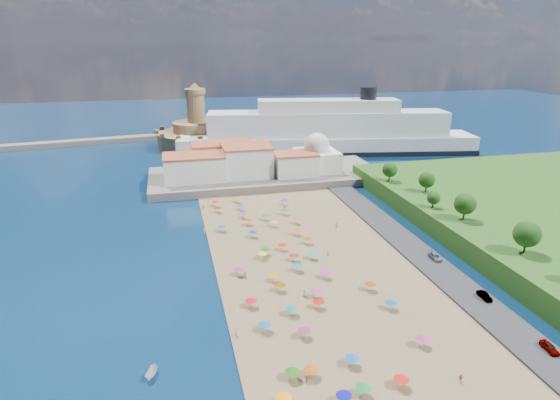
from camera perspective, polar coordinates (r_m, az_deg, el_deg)
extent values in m
plane|color=#071938|center=(116.77, 0.98, -7.78)|extent=(700.00, 700.00, 0.00)
cube|color=#59544C|center=(184.79, -1.69, 2.97)|extent=(90.00, 36.00, 3.00)
cube|color=#59544C|center=(215.53, -9.39, 4.98)|extent=(18.00, 70.00, 2.40)
cube|color=silver|center=(175.90, -10.41, 3.85)|extent=(22.00, 14.00, 9.00)
cube|color=silver|center=(179.64, -4.08, 4.77)|extent=(18.00, 16.00, 11.00)
cube|color=silver|center=(179.98, 1.82, 4.34)|extent=(16.00, 12.00, 8.00)
cube|color=silver|center=(190.24, -7.08, 5.33)|extent=(24.00, 14.00, 10.00)
cube|color=silver|center=(186.49, 4.47, 4.82)|extent=(16.00, 16.00, 8.00)
sphere|color=silver|center=(185.11, 4.51, 6.62)|extent=(10.00, 10.00, 10.00)
cylinder|color=silver|center=(184.33, 4.54, 7.77)|extent=(1.20, 1.20, 1.60)
cylinder|color=#99764C|center=(244.12, -10.01, 7.27)|extent=(40.00, 40.00, 8.00)
cylinder|color=#99764C|center=(242.91, -10.10, 8.77)|extent=(24.00, 24.00, 5.00)
cylinder|color=#99764C|center=(241.44, -10.23, 10.99)|extent=(9.00, 9.00, 14.00)
cylinder|color=#99764C|center=(240.46, -10.34, 12.92)|extent=(10.40, 10.40, 2.40)
cone|color=#99764C|center=(240.20, -10.38, 13.56)|extent=(6.00, 6.00, 3.00)
cube|color=black|center=(230.59, 5.71, 6.05)|extent=(144.86, 46.00, 2.31)
cube|color=silver|center=(229.91, 5.74, 6.81)|extent=(143.81, 45.44, 8.54)
cube|color=silver|center=(228.02, 5.82, 9.26)|extent=(115.11, 36.72, 11.39)
cube|color=silver|center=(226.73, 5.89, 11.38)|extent=(67.73, 24.69, 5.69)
cylinder|color=black|center=(229.88, 10.73, 12.69)|extent=(7.59, 7.59, 5.69)
cylinder|color=gray|center=(126.49, 3.35, -4.98)|extent=(0.07, 0.07, 2.00)
cone|color=#81510B|center=(126.13, 3.36, -4.61)|extent=(2.50, 2.50, 0.60)
cylinder|color=gray|center=(98.63, -3.52, -12.44)|extent=(0.07, 0.07, 2.00)
cone|color=red|center=(98.16, -3.54, -11.99)|extent=(2.50, 2.50, 0.60)
cylinder|color=gray|center=(79.02, 10.07, -21.95)|extent=(0.07, 0.07, 2.00)
cone|color=#167C34|center=(78.43, 10.11, -21.46)|extent=(2.50, 2.50, 0.60)
cylinder|color=gray|center=(89.90, 2.95, -15.90)|extent=(0.07, 0.07, 2.00)
cone|color=#992070|center=(89.39, 2.96, -15.43)|extent=(2.50, 2.50, 0.60)
cylinder|color=gray|center=(77.38, 7.77, -22.86)|extent=(0.07, 0.07, 2.00)
cone|color=#0C0FA0|center=(76.78, 7.80, -22.36)|extent=(2.50, 2.50, 0.60)
cone|color=orange|center=(75.86, 0.44, -22.76)|extent=(2.50, 2.50, 0.60)
cylinder|color=gray|center=(112.28, 2.17, -8.24)|extent=(0.07, 0.07, 2.00)
cone|color=#0E807E|center=(111.87, 2.17, -7.83)|extent=(2.50, 2.50, 0.60)
cylinder|color=gray|center=(81.73, 14.55, -20.71)|extent=(0.07, 0.07, 2.00)
cone|color=red|center=(81.17, 14.61, -20.22)|extent=(2.50, 2.50, 0.60)
cylinder|color=gray|center=(139.90, 1.95, -2.53)|extent=(0.07, 0.07, 2.00)
cone|color=#D4680B|center=(139.57, 1.95, -2.19)|extent=(2.50, 2.50, 0.60)
cylinder|color=gray|center=(100.34, 13.33, -12.38)|extent=(0.07, 0.07, 2.00)
cone|color=#0E5689|center=(99.89, 13.37, -11.94)|extent=(2.50, 2.50, 0.60)
cylinder|color=gray|center=(109.70, 5.56, -9.02)|extent=(0.07, 0.07, 2.00)
cone|color=#C22993|center=(109.28, 5.57, -8.60)|extent=(2.50, 2.50, 0.60)
cylinder|color=gray|center=(139.02, -3.89, -2.71)|extent=(0.07, 0.07, 2.00)
cone|color=red|center=(138.69, -3.90, -2.37)|extent=(2.50, 2.50, 0.60)
cylinder|color=gray|center=(81.47, 3.83, -20.19)|extent=(0.07, 0.07, 2.00)
cone|color=#C44F0F|center=(80.90, 3.85, -19.69)|extent=(2.50, 2.50, 0.60)
cylinder|color=gray|center=(146.70, 0.58, -1.47)|extent=(0.07, 0.07, 2.00)
cone|color=#147531|center=(146.39, 0.58, -1.15)|extent=(2.50, 2.50, 0.60)
cylinder|color=gray|center=(130.60, -3.30, -4.18)|extent=(0.07, 0.07, 2.00)
cone|color=navy|center=(130.24, -3.31, -3.82)|extent=(2.50, 2.50, 0.60)
cylinder|color=gray|center=(80.80, 1.49, -20.53)|extent=(0.07, 0.07, 2.00)
cone|color=#1F6A12|center=(80.23, 1.49, -20.03)|extent=(2.50, 2.50, 0.60)
cylinder|color=gray|center=(120.11, -1.80, -6.32)|extent=(0.07, 0.07, 2.00)
cone|color=#126719|center=(119.73, -1.81, -5.93)|extent=(2.50, 2.50, 0.60)
cylinder|color=gray|center=(117.06, 1.67, -7.03)|extent=(0.07, 0.07, 2.00)
cone|color=maroon|center=(116.67, 1.68, -6.63)|extent=(2.50, 2.50, 0.60)
cylinder|color=gray|center=(91.36, -1.86, -15.25)|extent=(0.07, 0.07, 2.00)
cone|color=#0D62B1|center=(90.86, -1.86, -14.78)|extent=(2.50, 2.50, 0.60)
cylinder|color=gray|center=(110.79, -5.00, -8.70)|extent=(0.07, 0.07, 2.00)
cone|color=#AE256B|center=(110.37, -5.02, -8.29)|extent=(2.50, 2.50, 0.60)
cylinder|color=gray|center=(155.63, -7.93, -0.44)|extent=(0.07, 0.07, 2.00)
cone|color=red|center=(155.34, -7.94, -0.12)|extent=(2.50, 2.50, 0.60)
cylinder|color=gray|center=(137.45, -0.81, -2.93)|extent=(0.07, 0.07, 2.00)
cone|color=#FFB70D|center=(137.11, -0.81, -2.58)|extent=(2.50, 2.50, 0.60)
cylinder|color=gray|center=(101.96, 4.40, -11.32)|extent=(0.07, 0.07, 2.00)
cone|color=#CB2B88|center=(101.51, 4.41, -10.89)|extent=(2.50, 2.50, 0.60)
cylinder|color=gray|center=(91.29, 16.93, -16.21)|extent=(0.07, 0.07, 2.00)
cone|color=#A9248D|center=(90.79, 16.99, -15.75)|extent=(2.50, 2.50, 0.60)
cylinder|color=gray|center=(122.62, 0.32, -5.76)|extent=(0.07, 0.07, 2.00)
cone|color=red|center=(122.25, 0.32, -5.37)|extent=(2.50, 2.50, 0.60)
cylinder|color=gray|center=(118.06, -2.16, -6.80)|extent=(0.07, 0.07, 2.00)
cone|color=yellow|center=(117.67, -2.16, -6.41)|extent=(2.50, 2.50, 0.60)
cylinder|color=gray|center=(98.41, 4.69, -12.55)|extent=(0.07, 0.07, 2.00)
cone|color=#B8170E|center=(97.95, 4.70, -12.10)|extent=(2.50, 2.50, 0.60)
cylinder|color=gray|center=(149.84, -7.53, -1.20)|extent=(0.07, 0.07, 2.00)
cone|color=#99260D|center=(149.54, -7.54, -0.87)|extent=(2.50, 2.50, 0.60)
cylinder|color=gray|center=(142.38, -1.76, -2.14)|extent=(0.07, 0.07, 2.00)
cone|color=#167D42|center=(142.05, -1.77, -1.80)|extent=(2.50, 2.50, 0.60)
cylinder|color=gray|center=(151.34, -4.83, -0.89)|extent=(0.07, 0.07, 2.00)
cone|color=#0E6280|center=(151.04, -4.84, -0.57)|extent=(2.50, 2.50, 0.60)
cylinder|color=gray|center=(144.37, -4.48, -1.88)|extent=(0.07, 0.07, 2.00)
cone|color=#B3269D|center=(144.05, -4.49, -1.55)|extent=(2.50, 2.50, 0.60)
cylinder|color=gray|center=(131.86, 2.03, -3.92)|extent=(0.07, 0.07, 2.00)
cone|color=#DD5A09|center=(131.52, 2.04, -3.56)|extent=(2.50, 2.50, 0.60)
cylinder|color=gray|center=(103.97, -0.02, -10.62)|extent=(0.07, 0.07, 2.00)
cone|color=#82440B|center=(103.53, -0.02, -10.18)|extent=(2.50, 2.50, 0.60)
cylinder|color=gray|center=(95.97, 1.40, -13.38)|extent=(0.07, 0.07, 2.00)
cone|color=#0E817D|center=(95.49, 1.41, -12.93)|extent=(2.50, 2.50, 0.60)
cylinder|color=gray|center=(158.92, -5.34, 0.08)|extent=(0.07, 0.07, 2.00)
cone|color=#8E790C|center=(158.63, -5.35, 0.39)|extent=(2.50, 2.50, 0.60)
cylinder|color=gray|center=(107.68, -0.65, -9.50)|extent=(0.07, 0.07, 2.00)
cone|color=orange|center=(107.25, -0.65, -9.08)|extent=(2.50, 2.50, 0.60)
cylinder|color=gray|center=(118.23, 3.96, -6.80)|extent=(0.07, 0.07, 2.00)
cone|color=#10988E|center=(117.84, 3.97, -6.40)|extent=(2.50, 2.50, 0.60)
cylinder|color=gray|center=(84.31, 8.77, -18.84)|extent=(0.07, 0.07, 2.00)
cone|color=#0E5FB7|center=(83.77, 8.80, -18.35)|extent=(2.50, 2.50, 0.60)
cylinder|color=gray|center=(135.13, -7.11, -3.48)|extent=(0.07, 0.07, 2.00)
cone|color=#105894|center=(134.79, -7.12, -3.13)|extent=(2.50, 2.50, 0.60)
cylinder|color=gray|center=(106.11, 10.90, -10.34)|extent=(0.07, 0.07, 2.00)
cone|color=#81400B|center=(105.68, 10.93, -9.91)|extent=(2.50, 2.50, 0.60)
cylinder|color=gray|center=(155.44, 0.53, -0.27)|extent=(0.07, 0.07, 2.00)
cone|color=#0E41BA|center=(155.14, 0.53, 0.04)|extent=(2.50, 2.50, 0.60)
imported|color=tan|center=(150.72, 0.57, -0.92)|extent=(1.31, 0.86, 1.89)
imported|color=tan|center=(85.53, 21.16, -19.61)|extent=(1.03, 0.79, 1.63)
imported|color=tan|center=(102.42, 2.98, -11.23)|extent=(0.62, 0.89, 1.73)
imported|color=tan|center=(90.58, -5.40, -15.74)|extent=(0.63, 0.77, 1.82)
imported|color=tan|center=(80.51, 3.25, -20.93)|extent=(0.74, 1.52, 1.58)
imported|color=tan|center=(134.53, -9.21, -3.77)|extent=(1.24, 1.07, 1.66)
imported|color=tan|center=(137.74, 6.90, -3.10)|extent=(1.09, 1.59, 1.65)
imported|color=tan|center=(120.26, 5.86, -6.44)|extent=(0.72, 0.54, 1.78)
imported|color=tan|center=(153.15, -9.35, -0.87)|extent=(1.15, 0.92, 1.82)
imported|color=tan|center=(109.47, -4.27, -9.11)|extent=(0.94, 0.77, 1.77)
imported|color=white|center=(84.59, -15.39, -19.70)|extent=(2.52, 3.91, 1.41)
imported|color=gray|center=(98.37, 30.02, -15.29)|extent=(1.97, 4.14, 1.37)
imported|color=gray|center=(123.46, 18.40, -6.57)|extent=(2.03, 4.69, 1.34)
imported|color=gray|center=(109.65, 23.66, -10.64)|extent=(1.51, 3.99, 1.30)
cylinder|color=#382314|center=(121.50, 27.69, -5.01)|extent=(0.50, 0.50, 3.39)
sphere|color=#14380F|center=(120.40, 27.91, -3.68)|extent=(6.10, 6.10, 6.10)
cylinder|color=#382314|center=(136.59, 21.49, -1.60)|extent=(0.50, 0.50, 3.26)
sphere|color=#14380F|center=(135.65, 21.64, -0.44)|extent=(5.87, 5.87, 5.87)
cylinder|color=#382314|center=(143.42, 18.14, -0.49)|extent=(0.50, 0.50, 2.10)
sphere|color=#14380F|center=(142.83, 18.22, 0.22)|extent=(3.77, 3.77, 3.77)
cylinder|color=#382314|center=(157.41, 17.37, 1.46)|extent=(0.50, 0.50, 2.89)
sphere|color=#14380F|center=(156.68, 17.46, 2.36)|extent=(5.21, 5.21, 5.21)
cylinder|color=#382314|center=(166.43, 13.18, 2.76)|extent=(0.50, 0.50, 2.86)
sphere|color=#14380F|center=(165.75, 13.25, 3.62)|extent=(5.15, 5.15, 5.15)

